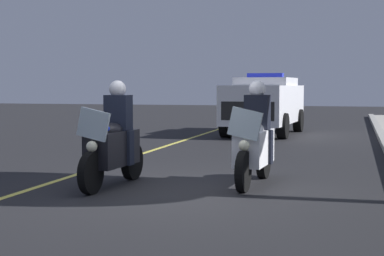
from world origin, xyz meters
TOP-DOWN VIEW (x-y plane):
  - ground_plane at (0.00, 0.00)m, footprint 80.00×80.00m
  - lane_stripe_center at (0.00, -2.20)m, footprint 48.00×0.12m
  - police_motorcycle_lead_left at (-0.20, -1.05)m, footprint 2.14×0.61m
  - police_motorcycle_lead_right at (-0.96, 1.14)m, footprint 2.14×0.61m
  - police_suv at (-11.21, -0.20)m, footprint 5.01×2.31m

SIDE VIEW (x-z plane):
  - ground_plane at x=0.00m, z-range 0.00..0.00m
  - lane_stripe_center at x=0.00m, z-range 0.00..0.01m
  - police_motorcycle_lead_left at x=-0.20m, z-range -0.16..1.56m
  - police_motorcycle_lead_right at x=-0.96m, z-range -0.16..1.56m
  - police_suv at x=-11.21m, z-range 0.04..2.09m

